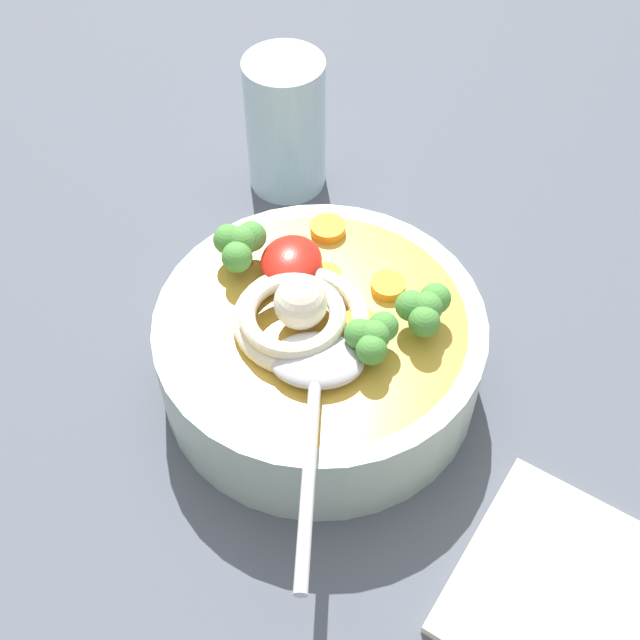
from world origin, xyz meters
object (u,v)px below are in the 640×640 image
at_px(soup_spoon, 315,378).
at_px(drinking_glass, 286,125).
at_px(soup_bowl, 320,350).
at_px(noodle_pile, 299,314).
at_px(folded_napkin, 561,590).

height_order(soup_spoon, drinking_glass, drinking_glass).
height_order(soup_bowl, drinking_glass, drinking_glass).
bearing_deg(soup_spoon, noodle_pile, -163.83).
bearing_deg(soup_spoon, drinking_glass, -171.48).
distance_m(drinking_glass, folded_napkin, 0.42).
height_order(soup_spoon, folded_napkin, soup_spoon).
height_order(noodle_pile, folded_napkin, noodle_pile).
height_order(soup_bowl, soup_spoon, soup_spoon).
bearing_deg(soup_spoon, folded_napkin, 57.82).
distance_m(soup_spoon, folded_napkin, 0.20).
height_order(noodle_pile, soup_spoon, noodle_pile).
bearing_deg(soup_bowl, soup_spoon, 11.09).
bearing_deg(folded_napkin, noodle_pile, -119.54).
xyz_separation_m(soup_bowl, soup_spoon, (0.05, 0.01, 0.04)).
xyz_separation_m(noodle_pile, drinking_glass, (-0.21, -0.07, -0.02)).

